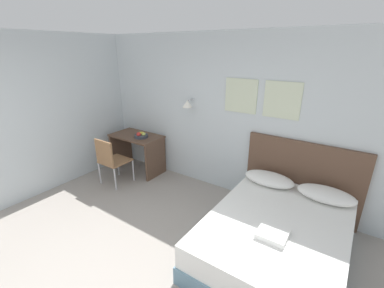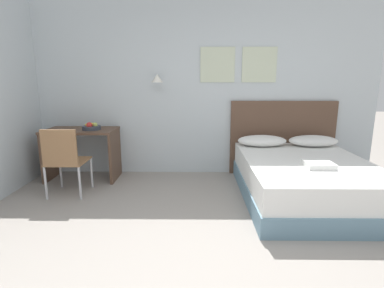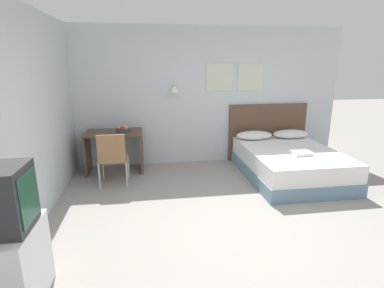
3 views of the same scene
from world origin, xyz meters
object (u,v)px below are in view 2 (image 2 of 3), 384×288
object	(u,v)px
bed	(304,180)
pillow_right	(313,141)
headboard	(282,138)
fruit_bowl	(91,127)
pillow_left	(262,141)
folded_towel_near_foot	(319,164)
desk	(82,145)
desk_chair	(64,157)

from	to	relation	value
bed	pillow_right	world-z (taller)	pillow_right
headboard	fruit_bowl	xyz separation A→B (m)	(-2.90, -0.35, 0.22)
pillow_left	folded_towel_near_foot	xyz separation A→B (m)	(0.41, -1.09, -0.05)
headboard	desk	size ratio (longest dim) A/B	1.60
pillow_left	desk_chair	xyz separation A→B (m)	(-2.66, -0.74, -0.07)
bed	folded_towel_near_foot	bearing A→B (deg)	-84.26
pillow_right	desk_chair	world-z (taller)	desk_chair
desk_chair	fruit_bowl	distance (m)	0.73
pillow_right	desk_chair	xyz separation A→B (m)	(-3.42, -0.74, -0.07)
pillow_left	fruit_bowl	world-z (taller)	fruit_bowl
headboard	pillow_right	size ratio (longest dim) A/B	2.28
pillow_left	folded_towel_near_foot	bearing A→B (deg)	-69.28
headboard	pillow_left	world-z (taller)	headboard
headboard	folded_towel_near_foot	xyz separation A→B (m)	(0.03, -1.37, -0.04)
headboard	folded_towel_near_foot	world-z (taller)	headboard
bed	desk	distance (m)	3.18
desk	fruit_bowl	size ratio (longest dim) A/B	3.92
desk_chair	fruit_bowl	size ratio (longest dim) A/B	3.42
desk_chair	pillow_left	bearing A→B (deg)	15.52
bed	fruit_bowl	world-z (taller)	fruit_bowl
desk_chair	pillow_right	bearing A→B (deg)	12.19
folded_towel_near_foot	desk	distance (m)	3.28
desk_chair	fruit_bowl	bearing A→B (deg)	78.06
desk_chair	bed	bearing A→B (deg)	-0.77
bed	folded_towel_near_foot	world-z (taller)	folded_towel_near_foot
folded_towel_near_foot	desk	xyz separation A→B (m)	(-3.11, 1.05, -0.02)
headboard	desk_chair	size ratio (longest dim) A/B	1.83
pillow_left	folded_towel_near_foot	size ratio (longest dim) A/B	2.35
pillow_left	desk_chair	world-z (taller)	desk_chair
pillow_left	desk	size ratio (longest dim) A/B	0.70
desk_chair	folded_towel_near_foot	bearing A→B (deg)	-6.49
pillow_right	fruit_bowl	distance (m)	3.28
pillow_left	pillow_right	xyz separation A→B (m)	(0.76, 0.00, 0.00)
folded_towel_near_foot	desk	world-z (taller)	desk
desk	fruit_bowl	xyz separation A→B (m)	(0.18, -0.04, 0.29)
pillow_right	desk_chair	distance (m)	3.50
pillow_right	fruit_bowl	size ratio (longest dim) A/B	2.75
headboard	desk_chair	xyz separation A→B (m)	(-3.04, -1.02, -0.06)
pillow_right	folded_towel_near_foot	world-z (taller)	pillow_right
pillow_right	desk	size ratio (longest dim) A/B	0.70
bed	desk_chair	bearing A→B (deg)	179.23
pillow_left	desk	world-z (taller)	desk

